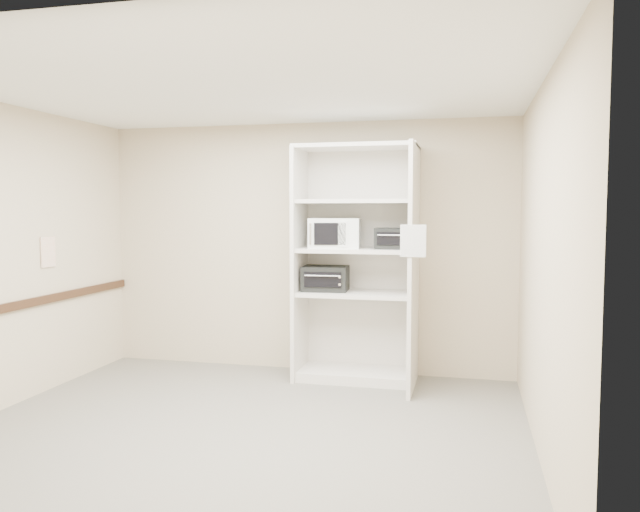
% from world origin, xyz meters
% --- Properties ---
extents(floor, '(4.50, 4.00, 0.01)m').
position_xyz_m(floor, '(0.00, 0.00, 0.00)').
color(floor, '#656058').
rests_on(floor, ground).
extents(ceiling, '(4.50, 4.00, 0.01)m').
position_xyz_m(ceiling, '(0.00, 0.00, 2.70)').
color(ceiling, white).
extents(wall_back, '(4.50, 0.02, 2.70)m').
position_xyz_m(wall_back, '(0.00, 2.00, 1.35)').
color(wall_back, '#C5B595').
rests_on(wall_back, ground).
extents(wall_front, '(4.50, 0.02, 2.70)m').
position_xyz_m(wall_front, '(0.00, -2.00, 1.35)').
color(wall_front, '#C5B595').
rests_on(wall_front, ground).
extents(wall_right, '(0.02, 4.00, 2.70)m').
position_xyz_m(wall_right, '(2.25, 0.00, 1.35)').
color(wall_right, '#C5B595').
rests_on(wall_right, ground).
extents(shelving_unit, '(1.24, 0.92, 2.42)m').
position_xyz_m(shelving_unit, '(0.67, 1.70, 1.13)').
color(shelving_unit, silver).
rests_on(shelving_unit, floor).
extents(microwave, '(0.55, 0.45, 0.31)m').
position_xyz_m(microwave, '(0.40, 1.67, 1.52)').
color(microwave, white).
rests_on(microwave, shelving_unit).
extents(toaster_oven_upper, '(0.37, 0.28, 0.21)m').
position_xyz_m(toaster_oven_upper, '(1.01, 1.68, 1.48)').
color(toaster_oven_upper, black).
rests_on(toaster_oven_upper, shelving_unit).
extents(toaster_oven_lower, '(0.49, 0.38, 0.26)m').
position_xyz_m(toaster_oven_lower, '(0.29, 1.71, 1.05)').
color(toaster_oven_lower, black).
rests_on(toaster_oven_lower, shelving_unit).
extents(paper_sign, '(0.23, 0.02, 0.29)m').
position_xyz_m(paper_sign, '(1.25, 1.07, 1.48)').
color(paper_sign, white).
rests_on(paper_sign, shelving_unit).
extents(chair_rail, '(0.04, 3.98, 0.08)m').
position_xyz_m(chair_rail, '(-2.23, 0.00, 0.90)').
color(chair_rail, '#341F11').
rests_on(chair_rail, wall_left).
extents(wall_poster, '(0.01, 0.21, 0.29)m').
position_xyz_m(wall_poster, '(-2.24, 0.67, 1.35)').
color(wall_poster, white).
rests_on(wall_poster, wall_left).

